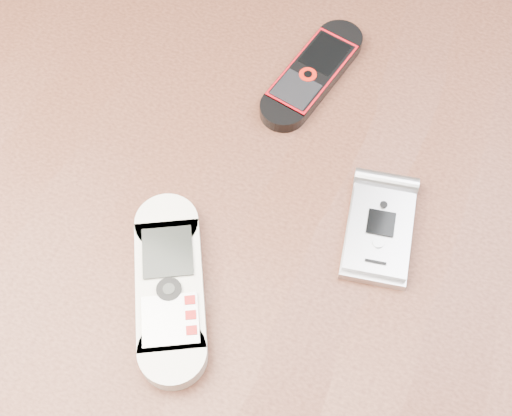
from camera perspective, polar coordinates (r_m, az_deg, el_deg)
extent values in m
plane|color=#472B19|center=(1.30, -0.21, -16.26)|extent=(4.00, 4.00, 0.00)
cube|color=black|center=(0.60, -0.44, -1.10)|extent=(1.20, 0.80, 0.03)
cube|color=black|center=(1.27, -17.85, 11.92)|extent=(0.06, 0.06, 0.71)
cube|color=silver|center=(0.55, -6.91, -6.24)|extent=(0.12, 0.16, 0.02)
cube|color=black|center=(0.66, 4.53, 10.67)|extent=(0.07, 0.14, 0.01)
cube|color=silver|center=(0.58, 9.84, -1.73)|extent=(0.07, 0.11, 0.02)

